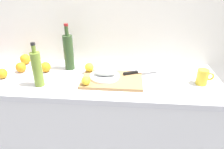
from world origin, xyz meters
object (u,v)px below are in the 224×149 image
(white_plate, at_px, (105,76))
(olive_oil_bottle, at_px, (37,69))
(orange_0, at_px, (46,67))
(coffee_mug_2, at_px, (203,77))
(fish_fillet, at_px, (105,73))
(chef_knife, at_px, (137,72))
(wine_bottle, at_px, (69,52))
(lemon_0, at_px, (86,81))
(cutting_board, at_px, (112,80))

(white_plate, height_order, olive_oil_bottle, olive_oil_bottle)
(orange_0, bearing_deg, coffee_mug_2, -5.11)
(fish_fillet, xyz_separation_m, chef_knife, (0.23, 0.09, -0.02))
(white_plate, height_order, coffee_mug_2, coffee_mug_2)
(white_plate, height_order, chef_knife, chef_knife)
(white_plate, height_order, wine_bottle, wine_bottle)
(fish_fillet, distance_m, chef_knife, 0.25)
(white_plate, relative_size, fish_fillet, 1.33)
(fish_fillet, bearing_deg, wine_bottle, 150.59)
(chef_knife, bearing_deg, lemon_0, -172.46)
(cutting_board, distance_m, olive_oil_bottle, 0.51)
(chef_knife, height_order, orange_0, orange_0)
(chef_knife, relative_size, wine_bottle, 0.78)
(chef_knife, distance_m, lemon_0, 0.40)
(fish_fillet, xyz_separation_m, olive_oil_bottle, (-0.43, -0.11, 0.07))
(fish_fillet, xyz_separation_m, coffee_mug_2, (0.67, -0.01, 0.00))
(lemon_0, bearing_deg, olive_oil_bottle, 179.49)
(coffee_mug_2, bearing_deg, olive_oil_bottle, -174.38)
(chef_knife, bearing_deg, wine_bottle, 148.06)
(cutting_board, xyz_separation_m, fish_fillet, (-0.05, 0.01, 0.04))
(white_plate, relative_size, orange_0, 2.67)
(cutting_board, xyz_separation_m, lemon_0, (-0.16, -0.10, 0.04))
(wine_bottle, relative_size, orange_0, 4.51)
(orange_0, bearing_deg, chef_knife, -0.63)
(olive_oil_bottle, xyz_separation_m, orange_0, (-0.04, 0.21, -0.08))
(olive_oil_bottle, bearing_deg, orange_0, 99.74)
(coffee_mug_2, bearing_deg, white_plate, 179.50)
(fish_fillet, bearing_deg, white_plate, 90.00)
(white_plate, distance_m, orange_0, 0.48)
(olive_oil_bottle, height_order, wine_bottle, wine_bottle)
(cutting_board, height_order, white_plate, white_plate)
(white_plate, xyz_separation_m, coffee_mug_2, (0.67, -0.01, 0.03))
(lemon_0, distance_m, wine_bottle, 0.35)
(fish_fillet, bearing_deg, orange_0, 168.42)
(coffee_mug_2, relative_size, orange_0, 1.45)
(lemon_0, xyz_separation_m, olive_oil_bottle, (-0.32, 0.00, 0.07))
(cutting_board, bearing_deg, fish_fillet, 166.74)
(white_plate, distance_m, wine_bottle, 0.36)
(fish_fillet, height_order, coffee_mug_2, coffee_mug_2)
(wine_bottle, xyz_separation_m, coffee_mug_2, (0.96, -0.17, -0.09))
(cutting_board, height_order, fish_fillet, fish_fillet)
(chef_knife, bearing_deg, cutting_board, -174.05)
(white_plate, bearing_deg, chef_knife, 20.81)
(coffee_mug_2, bearing_deg, cutting_board, -179.38)
(fish_fillet, height_order, wine_bottle, wine_bottle)
(cutting_board, xyz_separation_m, coffee_mug_2, (0.61, 0.01, 0.04))
(white_plate, distance_m, chef_knife, 0.25)
(lemon_0, bearing_deg, coffee_mug_2, 8.11)
(cutting_board, bearing_deg, white_plate, 166.74)
(cutting_board, relative_size, chef_knife, 1.52)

